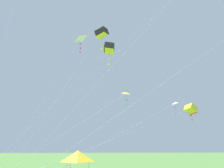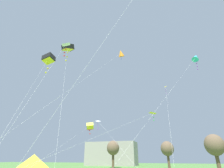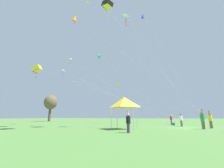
% 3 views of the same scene
% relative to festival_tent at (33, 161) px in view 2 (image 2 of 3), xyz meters
% --- Properties ---
extents(distant_building, '(21.29, 9.93, 9.42)m').
position_rel_festival_tent_xyz_m(distant_building, '(-12.33, 63.48, 1.88)').
color(distant_building, gray).
rests_on(distant_building, ground).
extents(tree_far_left, '(3.73, 3.73, 7.52)m').
position_rel_festival_tent_xyz_m(tree_far_left, '(20.43, 26.71, 2.51)').
color(tree_far_left, brown).
rests_on(tree_far_left, ground).
extents(tree_near_right, '(3.88, 3.88, 7.84)m').
position_rel_festival_tent_xyz_m(tree_near_right, '(11.19, 44.94, 2.73)').
color(tree_near_right, brown).
rests_on(tree_near_right, ground).
extents(tree_far_centre, '(4.23, 4.23, 8.53)m').
position_rel_festival_tent_xyz_m(tree_far_centre, '(-6.49, 46.21, 3.23)').
color(tree_far_centre, brown).
rests_on(tree_far_centre, ground).
extents(festival_tent, '(2.52, 2.52, 3.41)m').
position_rel_festival_tent_xyz_m(festival_tent, '(0.00, 0.00, 0.00)').
color(festival_tent, '#B7B7BC').
rests_on(festival_tent, ground).
extents(kite_yellow_delta_0, '(11.84, 13.32, 7.49)m').
position_rel_festival_tent_xyz_m(kite_yellow_delta_0, '(10.45, 3.45, 4.35)').
color(kite_yellow_delta_0, silver).
rests_on(kite_yellow_delta_0, ground).
extents(kite_cyan_diamond_1, '(10.87, 16.81, 17.37)m').
position_rel_festival_tent_xyz_m(kite_cyan_diamond_1, '(16.98, 10.26, 13.72)').
color(kite_cyan_diamond_1, silver).
rests_on(kite_cyan_diamond_1, ground).
extents(kite_black_box_2, '(7.85, 13.22, 16.62)m').
position_rel_festival_tent_xyz_m(kite_black_box_2, '(-2.98, 3.38, 13.09)').
color(kite_black_box_2, silver).
rests_on(kite_black_box_2, ground).
extents(kite_yellow_delta_3, '(0.87, 20.87, 14.75)m').
position_rel_festival_tent_xyz_m(kite_yellow_delta_3, '(12.37, 14.93, 11.28)').
color(kite_yellow_delta_3, silver).
rests_on(kite_yellow_delta_3, ground).
extents(kite_white_delta_4, '(0.96, 8.33, 15.43)m').
position_rel_festival_tent_xyz_m(kite_white_delta_4, '(1.86, -0.05, 12.07)').
color(kite_white_delta_4, silver).
rests_on(kite_white_delta_4, ground).
extents(kite_white_delta_5, '(10.79, 15.47, 8.26)m').
position_rel_festival_tent_xyz_m(kite_white_delta_5, '(2.45, 9.45, 5.03)').
color(kite_white_delta_5, silver).
rests_on(kite_white_delta_5, ground).
extents(kite_black_box_7, '(6.49, 9.26, 16.94)m').
position_rel_festival_tent_xyz_m(kite_black_box_7, '(0.66, 2.28, 13.46)').
color(kite_black_box_7, silver).
rests_on(kite_black_box_7, ground).
extents(kite_yellow_box_8, '(3.07, 21.34, 8.46)m').
position_rel_festival_tent_xyz_m(kite_yellow_box_8, '(-0.18, 12.33, 5.02)').
color(kite_yellow_box_8, silver).
rests_on(kite_yellow_box_8, ground).
extents(kite_orange_diamond_9, '(6.65, 20.70, 20.42)m').
position_rel_festival_tent_xyz_m(kite_orange_diamond_9, '(5.72, 10.60, 16.77)').
color(kite_orange_diamond_9, silver).
rests_on(kite_orange_diamond_9, ground).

